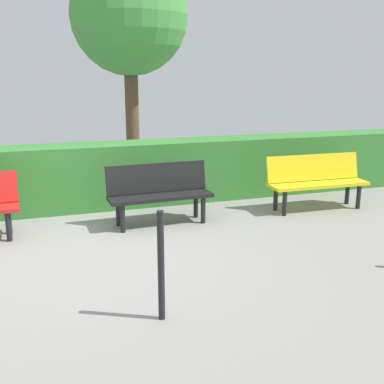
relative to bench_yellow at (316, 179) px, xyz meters
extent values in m
plane|color=gray|center=(3.64, 0.84, -0.48)|extent=(17.60, 17.60, 0.00)
cube|color=yellow|center=(0.00, 0.08, -0.07)|extent=(1.63, 0.46, 0.05)
cube|color=yellow|center=(0.00, -0.11, 0.17)|extent=(1.62, 0.18, 0.42)
cylinder|color=black|center=(-0.65, 0.24, -0.29)|extent=(0.07, 0.07, 0.39)
cylinder|color=black|center=(-0.66, -0.06, -0.29)|extent=(0.07, 0.07, 0.39)
cylinder|color=black|center=(0.66, 0.21, -0.29)|extent=(0.07, 0.07, 0.39)
cylinder|color=black|center=(0.66, -0.09, -0.29)|extent=(0.07, 0.07, 0.39)
cube|color=black|center=(2.56, 0.03, -0.07)|extent=(1.49, 0.47, 0.05)
cube|color=black|center=(2.57, -0.16, 0.17)|extent=(1.48, 0.16, 0.42)
cylinder|color=black|center=(1.97, 0.16, -0.29)|extent=(0.07, 0.07, 0.39)
cylinder|color=black|center=(1.98, -0.14, -0.29)|extent=(0.07, 0.07, 0.39)
cylinder|color=black|center=(3.15, 0.20, -0.29)|extent=(0.07, 0.07, 0.39)
cylinder|color=black|center=(3.16, -0.10, -0.29)|extent=(0.07, 0.07, 0.39)
cylinder|color=black|center=(4.61, 0.08, -0.29)|extent=(0.07, 0.07, 0.39)
cylinder|color=black|center=(4.62, -0.22, -0.29)|extent=(0.07, 0.07, 0.39)
cube|color=#387F33|center=(2.48, -1.19, 0.03)|extent=(13.60, 0.70, 1.03)
cylinder|color=brown|center=(2.29, -3.31, 0.78)|extent=(0.28, 0.28, 2.52)
sphere|color=#479942|center=(2.29, -3.31, 2.73)|extent=(2.30, 2.30, 2.30)
cylinder|color=black|center=(3.23, 2.61, 0.02)|extent=(0.06, 0.06, 1.00)
camera|label=1|loc=(4.15, 6.23, 1.63)|focal=43.47mm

